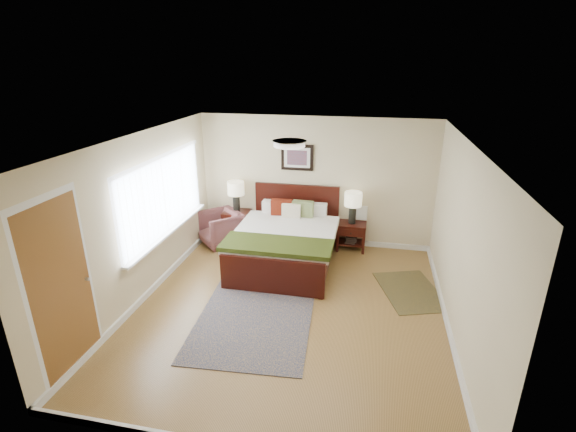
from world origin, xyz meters
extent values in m
plane|color=olive|center=(0.00, 0.00, 0.00)|extent=(5.00, 5.00, 0.00)
cube|color=beige|center=(0.00, 2.50, 1.25)|extent=(4.50, 0.04, 2.50)
cube|color=beige|center=(0.00, -2.50, 1.25)|extent=(4.50, 0.04, 2.50)
cube|color=beige|center=(-2.25, 0.00, 1.25)|extent=(0.04, 5.00, 2.50)
cube|color=beige|center=(2.25, 0.00, 1.25)|extent=(0.04, 5.00, 2.50)
cube|color=white|center=(0.00, 0.00, 2.50)|extent=(4.50, 5.00, 0.02)
cube|color=silver|center=(-2.23, 0.70, 1.40)|extent=(0.02, 2.72, 1.32)
cube|color=silver|center=(-2.21, 0.70, 1.40)|extent=(0.01, 2.60, 1.20)
cube|color=silver|center=(-2.18, 0.70, 0.77)|extent=(0.10, 2.72, 0.04)
cube|color=silver|center=(-2.23, -1.75, 1.09)|extent=(0.01, 1.00, 2.18)
cube|color=brown|center=(-2.23, -1.75, 1.05)|extent=(0.01, 0.90, 2.10)
cylinder|color=#999999|center=(-2.20, -1.37, 1.00)|extent=(0.04, 0.04, 0.04)
cylinder|color=white|center=(0.00, 0.00, 2.46)|extent=(0.40, 0.40, 0.07)
cylinder|color=beige|center=(0.00, 0.00, 2.50)|extent=(0.44, 0.44, 0.01)
cube|color=black|center=(-0.35, 2.46, 0.60)|extent=(1.67, 0.06, 1.17)
cube|color=black|center=(-0.35, 0.35, 0.31)|extent=(1.67, 0.06, 0.58)
cube|color=black|center=(-1.14, 1.41, 0.33)|extent=(0.06, 2.09, 0.19)
cube|color=black|center=(0.44, 1.41, 0.33)|extent=(0.06, 2.09, 0.19)
cube|color=silver|center=(-0.35, 1.41, 0.47)|extent=(1.57, 2.07, 0.23)
cube|color=silver|center=(-0.35, 1.31, 0.62)|extent=(1.75, 1.84, 0.10)
cube|color=#25340F|center=(-0.35, 0.71, 0.68)|extent=(1.79, 0.70, 0.07)
cube|color=silver|center=(-0.71, 2.22, 0.77)|extent=(0.52, 0.18, 0.27)
cube|color=silver|center=(0.01, 2.22, 0.77)|extent=(0.52, 0.18, 0.27)
cube|color=#551609|center=(-0.58, 2.10, 0.81)|extent=(0.41, 0.17, 0.33)
cube|color=olive|center=(-0.16, 2.10, 0.81)|extent=(0.40, 0.16, 0.33)
cube|color=beige|center=(-0.37, 2.02, 0.79)|extent=(0.36, 0.13, 0.29)
cube|color=black|center=(-0.35, 2.48, 1.72)|extent=(0.62, 0.03, 0.50)
cube|color=silver|center=(-0.35, 2.46, 1.72)|extent=(0.50, 0.01, 0.38)
cube|color=#A52D23|center=(-0.35, 2.44, 1.72)|extent=(0.38, 0.01, 0.28)
cube|color=black|center=(-1.53, 2.27, 0.59)|extent=(0.51, 0.46, 0.05)
cube|color=black|center=(-1.76, 2.07, 0.28)|extent=(0.05, 0.05, 0.57)
cube|color=black|center=(-1.31, 2.07, 0.28)|extent=(0.05, 0.05, 0.57)
cube|color=black|center=(-1.76, 2.47, 0.28)|extent=(0.05, 0.05, 0.57)
cube|color=black|center=(-1.31, 2.47, 0.28)|extent=(0.05, 0.05, 0.57)
cube|color=black|center=(-1.53, 2.05, 0.49)|extent=(0.45, 0.03, 0.14)
cube|color=black|center=(0.76, 2.27, 0.52)|extent=(0.55, 0.41, 0.05)
cube|color=black|center=(0.51, 2.10, 0.25)|extent=(0.05, 0.05, 0.50)
cube|color=black|center=(1.00, 2.10, 0.25)|extent=(0.05, 0.05, 0.50)
cube|color=black|center=(0.51, 2.44, 0.25)|extent=(0.05, 0.05, 0.50)
cube|color=black|center=(1.00, 2.44, 0.25)|extent=(0.05, 0.05, 0.50)
cube|color=black|center=(0.76, 2.08, 0.42)|extent=(0.49, 0.03, 0.14)
cube|color=black|center=(0.76, 2.27, 0.14)|extent=(0.49, 0.35, 0.03)
cube|color=black|center=(0.76, 2.27, 0.17)|extent=(0.20, 0.26, 0.03)
cube|color=black|center=(0.76, 2.27, 0.20)|extent=(0.20, 0.26, 0.03)
cube|color=black|center=(0.76, 2.27, 0.24)|extent=(0.20, 0.26, 0.03)
cube|color=black|center=(0.76, 2.27, 0.28)|extent=(0.20, 0.26, 0.03)
cylinder|color=black|center=(-1.53, 2.27, 0.78)|extent=(0.14, 0.14, 0.32)
cylinder|color=black|center=(-1.53, 2.27, 0.96)|extent=(0.02, 0.02, 0.06)
cylinder|color=beige|center=(-1.53, 2.27, 1.10)|extent=(0.32, 0.32, 0.26)
cylinder|color=black|center=(0.76, 2.27, 0.71)|extent=(0.14, 0.14, 0.32)
cylinder|color=black|center=(0.76, 2.27, 0.89)|extent=(0.02, 0.02, 0.06)
cylinder|color=beige|center=(0.76, 2.27, 1.03)|extent=(0.32, 0.32, 0.26)
imported|color=brown|center=(-1.80, 2.00, 0.34)|extent=(1.04, 1.04, 0.68)
cube|color=#0D1D44|center=(-0.43, -0.33, 0.01)|extent=(1.74, 2.35, 0.01)
cube|color=black|center=(1.80, 0.87, 0.01)|extent=(1.21, 1.48, 0.01)
camera|label=1|loc=(1.05, -5.20, 3.48)|focal=26.00mm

